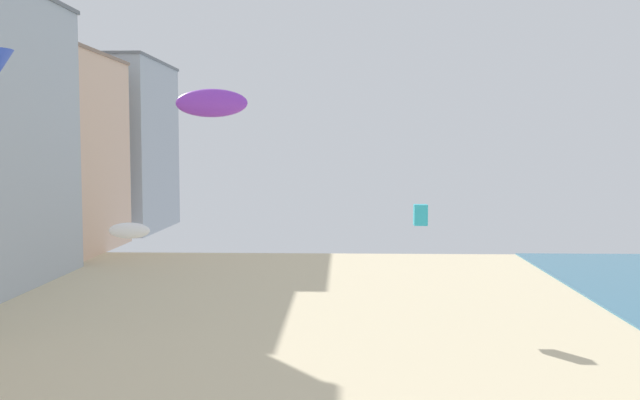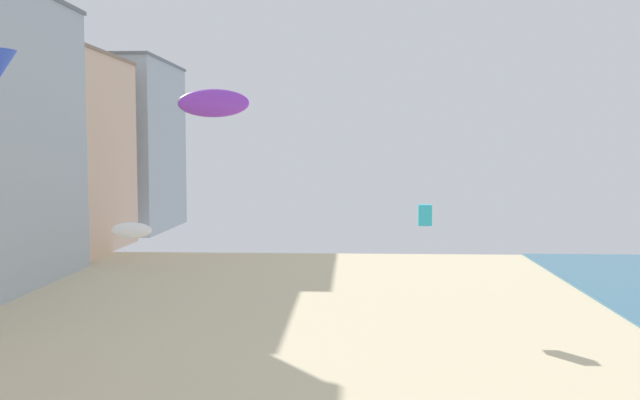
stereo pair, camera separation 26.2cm
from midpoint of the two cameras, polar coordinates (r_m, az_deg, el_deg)
The scene contains 5 objects.
boardwalk_hotel_far at distance 69.63m, azimuth -21.24°, elevation 3.60°, with size 12.70×14.32×18.17m.
boardwalk_hotel_distant at distance 86.11m, azimuth -16.47°, elevation 4.26°, with size 13.73×17.02×19.68m.
kite_purple_parafoil at distance 26.26m, azimuth -8.40°, elevation 7.82°, with size 2.67×0.74×1.04m.
kite_cyan_box at distance 39.78m, azimuth 8.71°, elevation -1.22°, with size 0.75×0.75×1.18m.
kite_white_parafoil at distance 26.62m, azimuth -14.85°, elevation -2.40°, with size 1.53×0.42×0.59m.
Camera 2 is at (4.01, -2.81, 9.39)m, focal length 39.27 mm.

